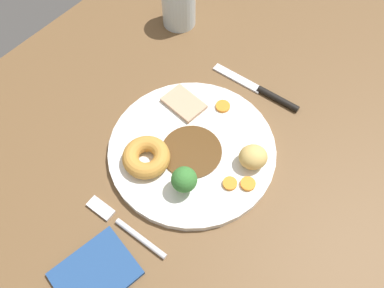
{
  "coord_description": "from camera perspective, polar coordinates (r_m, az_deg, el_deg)",
  "views": [
    {
      "loc": [
        -26.43,
        -22.27,
        59.72
      ],
      "look_at": [
        -0.59,
        -2.25,
        6.0
      ],
      "focal_mm": 35.16,
      "sensor_mm": 36.0,
      "label": 1
    }
  ],
  "objects": [
    {
      "name": "water_glass",
      "position": [
        0.83,
        -2.03,
        20.43
      ],
      "size": [
        7.08,
        7.08,
        9.34
      ],
      "primitive_type": "cylinder",
      "color": "silver",
      "rests_on": "dining_table"
    },
    {
      "name": "dinner_plate",
      "position": [
        0.64,
        0.0,
        -0.79
      ],
      "size": [
        28.55,
        28.55,
        1.4
      ],
      "primitive_type": "cylinder",
      "color": "white",
      "rests_on": "dining_table"
    },
    {
      "name": "carrot_coin_side",
      "position": [
        0.61,
        8.47,
        -6.0
      ],
      "size": [
        2.42,
        2.42,
        0.62
      ],
      "primitive_type": "cylinder",
      "color": "orange",
      "rests_on": "dinner_plate"
    },
    {
      "name": "broccoli_floret",
      "position": [
        0.58,
        -1.2,
        -5.47
      ],
      "size": [
        4.08,
        4.08,
        5.03
      ],
      "color": "#8CB766",
      "rests_on": "dinner_plate"
    },
    {
      "name": "gravy_pool",
      "position": [
        0.63,
        -0.08,
        -1.11
      ],
      "size": [
        10.28,
        10.28,
        0.3
      ],
      "primitive_type": "cylinder",
      "color": "#563819",
      "rests_on": "dinner_plate"
    },
    {
      "name": "yorkshire_pudding",
      "position": [
        0.62,
        -6.95,
        -1.98
      ],
      "size": [
        7.85,
        7.85,
        2.72
      ],
      "primitive_type": "torus",
      "color": "#C68938",
      "rests_on": "dinner_plate"
    },
    {
      "name": "carrot_coin_back",
      "position": [
        0.6,
        5.76,
        -5.98
      ],
      "size": [
        2.32,
        2.32,
        0.61
      ],
      "primitive_type": "cylinder",
      "color": "orange",
      "rests_on": "dinner_plate"
    },
    {
      "name": "meat_slice_main",
      "position": [
        0.69,
        -1.25,
        6.2
      ],
      "size": [
        5.83,
        7.86,
        0.8
      ],
      "primitive_type": "cube",
      "rotation": [
        0.0,
        0.0,
        1.45
      ],
      "color": "tan",
      "rests_on": "dinner_plate"
    },
    {
      "name": "dining_table",
      "position": [
        0.67,
        -1.2,
        -0.52
      ],
      "size": [
        120.0,
        84.0,
        3.6
      ],
      "primitive_type": "cube",
      "color": "brown",
      "rests_on": "ground"
    },
    {
      "name": "fork",
      "position": [
        0.6,
        -10.31,
        -12.08
      ],
      "size": [
        2.13,
        15.28,
        0.9
      ],
      "rotation": [
        0.0,
        0.0,
        1.6
      ],
      "color": "silver",
      "rests_on": "dining_table"
    },
    {
      "name": "roast_potato_left",
      "position": [
        0.61,
        9.26,
        -1.96
      ],
      "size": [
        6.3,
        6.33,
        3.85
      ],
      "primitive_type": "ellipsoid",
      "rotation": [
        0.0,
        0.0,
        2.3
      ],
      "color": "#D8B260",
      "rests_on": "dinner_plate"
    },
    {
      "name": "carrot_coin_front",
      "position": [
        0.68,
        4.7,
        5.73
      ],
      "size": [
        2.62,
        2.62,
        0.52
      ],
      "primitive_type": "cylinder",
      "color": "orange",
      "rests_on": "dinner_plate"
    },
    {
      "name": "folded_napkin",
      "position": [
        0.59,
        -14.43,
        -18.51
      ],
      "size": [
        12.62,
        11.08,
        0.8
      ],
      "primitive_type": "cube",
      "rotation": [
        0.0,
        0.0,
        -0.21
      ],
      "color": "navy",
      "rests_on": "dining_table"
    },
    {
      "name": "knife",
      "position": [
        0.73,
        10.65,
        7.9
      ],
      "size": [
        1.94,
        18.53,
        1.2
      ],
      "rotation": [
        0.0,
        0.0,
        1.59
      ],
      "color": "black",
      "rests_on": "dining_table"
    }
  ]
}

